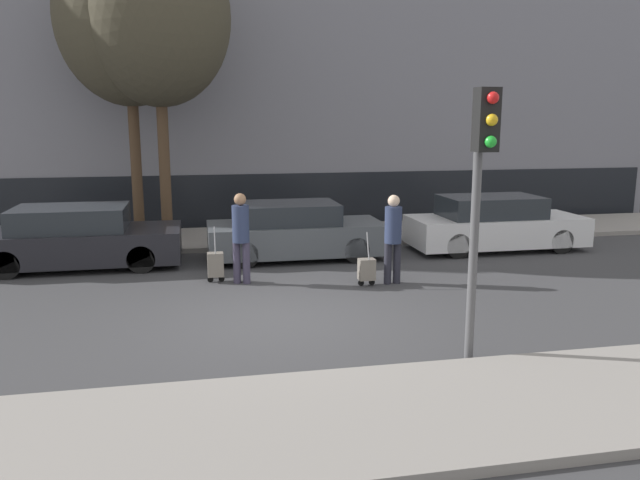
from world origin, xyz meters
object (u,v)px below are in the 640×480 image
(trolley_left, at_px, (216,265))
(traffic_light, at_px, (481,171))
(parked_car_2, at_px, (494,224))
(trolley_right, at_px, (367,269))
(pedestrian_right, at_px, (393,233))
(bare_tree_down_street, at_px, (128,18))
(parked_car_1, at_px, (294,232))
(bare_tree_near_crossing, at_px, (157,17))
(pedestrian_left, at_px, (241,232))
(parked_car_0, at_px, (78,239))

(trolley_left, relative_size, traffic_light, 0.31)
(parked_car_2, distance_m, trolley_right, 4.92)
(pedestrian_right, distance_m, bare_tree_down_street, 8.92)
(trolley_right, xyz_separation_m, traffic_light, (0.34, -4.11, 2.28))
(parked_car_2, bearing_deg, traffic_light, -118.86)
(parked_car_1, relative_size, bare_tree_near_crossing, 0.53)
(parked_car_1, relative_size, pedestrian_left, 2.25)
(parked_car_1, height_order, trolley_right, parked_car_1)
(bare_tree_near_crossing, bearing_deg, bare_tree_down_street, 140.79)
(parked_car_1, relative_size, traffic_light, 1.12)
(trolley_left, height_order, trolley_right, trolley_left)
(traffic_light, height_order, bare_tree_near_crossing, bare_tree_near_crossing)
(parked_car_2, xyz_separation_m, trolley_left, (-7.02, -1.83, -0.28))
(pedestrian_left, height_order, pedestrian_right, pedestrian_left)
(traffic_light, bearing_deg, parked_car_0, 131.81)
(parked_car_0, bearing_deg, bare_tree_down_street, 67.28)
(pedestrian_left, bearing_deg, bare_tree_near_crossing, 132.51)
(parked_car_2, xyz_separation_m, pedestrian_left, (-6.51, -2.04, 0.40))
(parked_car_1, relative_size, trolley_left, 3.59)
(pedestrian_right, bearing_deg, bare_tree_down_street, 129.18)
(parked_car_2, height_order, trolley_right, parked_car_2)
(parked_car_0, distance_m, trolley_right, 6.51)
(parked_car_0, height_order, bare_tree_near_crossing, bare_tree_near_crossing)
(parked_car_0, height_order, parked_car_2, parked_car_2)
(parked_car_2, height_order, bare_tree_down_street, bare_tree_down_street)
(parked_car_0, relative_size, parked_car_1, 1.06)
(trolley_right, distance_m, bare_tree_near_crossing, 8.27)
(pedestrian_left, relative_size, bare_tree_down_street, 0.23)
(bare_tree_near_crossing, height_order, bare_tree_down_street, bare_tree_down_street)
(pedestrian_left, xyz_separation_m, trolley_left, (-0.51, 0.20, -0.68))
(parked_car_1, height_order, pedestrian_left, pedestrian_left)
(parked_car_1, distance_m, bare_tree_near_crossing, 6.25)
(trolley_left, distance_m, bare_tree_near_crossing, 6.74)
(parked_car_2, xyz_separation_m, trolley_right, (-4.10, -2.71, -0.31))
(bare_tree_near_crossing, bearing_deg, trolley_right, -50.41)
(trolley_right, bearing_deg, pedestrian_left, 164.47)
(pedestrian_left, xyz_separation_m, traffic_light, (2.76, -4.78, 1.57))
(trolley_right, relative_size, bare_tree_near_crossing, 0.14)
(pedestrian_left, bearing_deg, trolley_right, 6.12)
(traffic_light, bearing_deg, bare_tree_near_crossing, 115.88)
(pedestrian_right, height_order, bare_tree_down_street, bare_tree_down_street)
(parked_car_1, distance_m, parked_car_2, 5.11)
(parked_car_2, relative_size, trolley_right, 4.04)
(parked_car_2, height_order, bare_tree_near_crossing, bare_tree_near_crossing)
(parked_car_1, height_order, pedestrian_right, pedestrian_right)
(parked_car_0, height_order, parked_car_1, parked_car_0)
(trolley_left, relative_size, bare_tree_near_crossing, 0.15)
(trolley_left, xyz_separation_m, traffic_light, (3.27, -4.98, 2.25))
(bare_tree_near_crossing, bearing_deg, pedestrian_right, -46.47)
(parked_car_1, relative_size, parked_car_2, 0.94)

